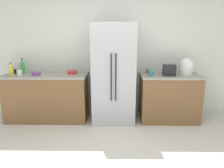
{
  "coord_description": "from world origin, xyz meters",
  "views": [
    {
      "loc": [
        0.05,
        -2.45,
        1.71
      ],
      "look_at": [
        0.01,
        0.46,
        1.0
      ],
      "focal_mm": 33.83,
      "sensor_mm": 36.0,
      "label": 1
    }
  ],
  "objects_px": {
    "cup_b": "(152,73)",
    "cup_d": "(14,71)",
    "bowl_b": "(36,74)",
    "bottle_b": "(23,67)",
    "toaster": "(169,70)",
    "cup_c": "(20,73)",
    "bowl_a": "(72,72)",
    "bottle_a": "(11,71)",
    "cup_a": "(148,71)",
    "refrigerator": "(114,74)",
    "rice_cooker": "(186,67)"
  },
  "relations": [
    {
      "from": "bottle_b",
      "to": "bowl_b",
      "type": "xyz_separation_m",
      "value": [
        0.32,
        -0.17,
        -0.09
      ]
    },
    {
      "from": "toaster",
      "to": "bowl_b",
      "type": "xyz_separation_m",
      "value": [
        -2.52,
        0.02,
        -0.08
      ]
    },
    {
      "from": "cup_c",
      "to": "cup_d",
      "type": "height_order",
      "value": "cup_c"
    },
    {
      "from": "bottle_a",
      "to": "bowl_a",
      "type": "xyz_separation_m",
      "value": [
        1.12,
        0.16,
        -0.06
      ]
    },
    {
      "from": "toaster",
      "to": "bottle_a",
      "type": "height_order",
      "value": "bottle_a"
    },
    {
      "from": "bottle_a",
      "to": "rice_cooker",
      "type": "bearing_deg",
      "value": 2.32
    },
    {
      "from": "toaster",
      "to": "cup_a",
      "type": "relative_size",
      "value": 2.41
    },
    {
      "from": "cup_b",
      "to": "bottle_b",
      "type": "bearing_deg",
      "value": 174.98
    },
    {
      "from": "toaster",
      "to": "bottle_a",
      "type": "bearing_deg",
      "value": -179.55
    },
    {
      "from": "rice_cooker",
      "to": "bottle_a",
      "type": "distance_m",
      "value": 3.32
    },
    {
      "from": "cup_a",
      "to": "cup_d",
      "type": "height_order",
      "value": "cup_a"
    },
    {
      "from": "refrigerator",
      "to": "cup_a",
      "type": "relative_size",
      "value": 20.43
    },
    {
      "from": "bowl_a",
      "to": "bowl_b",
      "type": "xyz_separation_m",
      "value": [
        -0.67,
        -0.13,
        -0.01
      ]
    },
    {
      "from": "bowl_b",
      "to": "toaster",
      "type": "bearing_deg",
      "value": -0.37
    },
    {
      "from": "cup_a",
      "to": "cup_b",
      "type": "relative_size",
      "value": 0.89
    },
    {
      "from": "bottle_b",
      "to": "cup_b",
      "type": "bearing_deg",
      "value": -5.02
    },
    {
      "from": "refrigerator",
      "to": "bottle_b",
      "type": "height_order",
      "value": "refrigerator"
    },
    {
      "from": "toaster",
      "to": "bowl_b",
      "type": "bearing_deg",
      "value": 179.63
    },
    {
      "from": "cup_b",
      "to": "cup_d",
      "type": "height_order",
      "value": "cup_b"
    },
    {
      "from": "toaster",
      "to": "bowl_b",
      "type": "height_order",
      "value": "toaster"
    },
    {
      "from": "bottle_a",
      "to": "cup_b",
      "type": "distance_m",
      "value": 2.64
    },
    {
      "from": "refrigerator",
      "to": "bottle_a",
      "type": "distance_m",
      "value": 1.93
    },
    {
      "from": "refrigerator",
      "to": "bowl_a",
      "type": "xyz_separation_m",
      "value": [
        -0.81,
        0.1,
        0.01
      ]
    },
    {
      "from": "cup_c",
      "to": "bowl_b",
      "type": "distance_m",
      "value": 0.29
    },
    {
      "from": "cup_c",
      "to": "bottle_b",
      "type": "bearing_deg",
      "value": 98.74
    },
    {
      "from": "toaster",
      "to": "cup_b",
      "type": "distance_m",
      "value": 0.34
    },
    {
      "from": "bottle_b",
      "to": "cup_c",
      "type": "distance_m",
      "value": 0.25
    },
    {
      "from": "bottle_a",
      "to": "bottle_b",
      "type": "bearing_deg",
      "value": 58.75
    },
    {
      "from": "bottle_a",
      "to": "bowl_b",
      "type": "xyz_separation_m",
      "value": [
        0.45,
        0.04,
        -0.06
      ]
    },
    {
      "from": "bowl_a",
      "to": "cup_a",
      "type": "bearing_deg",
      "value": 3.25
    },
    {
      "from": "bowl_b",
      "to": "bottle_b",
      "type": "bearing_deg",
      "value": 151.66
    },
    {
      "from": "bowl_a",
      "to": "bottle_b",
      "type": "bearing_deg",
      "value": 177.19
    },
    {
      "from": "refrigerator",
      "to": "cup_c",
      "type": "relative_size",
      "value": 17.83
    },
    {
      "from": "bottle_a",
      "to": "bottle_b",
      "type": "height_order",
      "value": "bottle_b"
    },
    {
      "from": "cup_b",
      "to": "bowl_b",
      "type": "height_order",
      "value": "cup_b"
    },
    {
      "from": "cup_a",
      "to": "cup_b",
      "type": "xyz_separation_m",
      "value": [
        0.02,
        -0.26,
        0.01
      ]
    },
    {
      "from": "cup_c",
      "to": "bowl_a",
      "type": "height_order",
      "value": "cup_c"
    },
    {
      "from": "bottle_b",
      "to": "cup_b",
      "type": "xyz_separation_m",
      "value": [
        2.51,
        -0.22,
        -0.06
      ]
    },
    {
      "from": "bowl_a",
      "to": "bowl_b",
      "type": "bearing_deg",
      "value": -169.32
    },
    {
      "from": "rice_cooker",
      "to": "bottle_b",
      "type": "bearing_deg",
      "value": 178.59
    },
    {
      "from": "rice_cooker",
      "to": "cup_c",
      "type": "xyz_separation_m",
      "value": [
        -3.15,
        -0.16,
        -0.1
      ]
    },
    {
      "from": "bottle_a",
      "to": "toaster",
      "type": "bearing_deg",
      "value": 0.45
    },
    {
      "from": "cup_b",
      "to": "bowl_a",
      "type": "xyz_separation_m",
      "value": [
        -1.52,
        0.17,
        -0.02
      ]
    },
    {
      "from": "refrigerator",
      "to": "cup_d",
      "type": "xyz_separation_m",
      "value": [
        -1.97,
        0.12,
        0.02
      ]
    },
    {
      "from": "bottle_a",
      "to": "cup_b",
      "type": "height_order",
      "value": "bottle_a"
    },
    {
      "from": "toaster",
      "to": "cup_a",
      "type": "height_order",
      "value": "toaster"
    },
    {
      "from": "refrigerator",
      "to": "cup_d",
      "type": "relative_size",
      "value": 19.72
    },
    {
      "from": "cup_b",
      "to": "cup_d",
      "type": "distance_m",
      "value": 2.69
    },
    {
      "from": "cup_d",
      "to": "bowl_a",
      "type": "height_order",
      "value": "cup_d"
    },
    {
      "from": "cup_a",
      "to": "refrigerator",
      "type": "bearing_deg",
      "value": -164.56
    }
  ]
}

